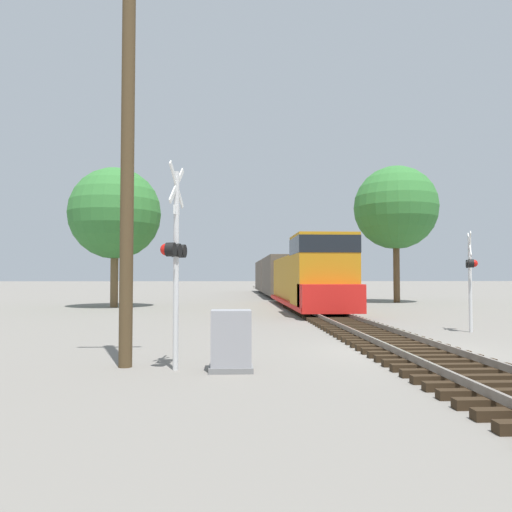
# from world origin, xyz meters

# --- Properties ---
(ground_plane) EXTENTS (400.00, 400.00, 0.00)m
(ground_plane) POSITION_xyz_m (0.00, 0.00, 0.00)
(ground_plane) COLOR slate
(rail_track_bed) EXTENTS (2.60, 160.00, 0.31)m
(rail_track_bed) POSITION_xyz_m (0.00, -0.00, 0.14)
(rail_track_bed) COLOR black
(rail_track_bed) RESTS_ON ground
(freight_train) EXTENTS (3.03, 46.49, 4.18)m
(freight_train) POSITION_xyz_m (0.00, 32.58, 1.96)
(freight_train) COLOR #B77A14
(freight_train) RESTS_ON ground
(crossing_signal_near) EXTENTS (0.50, 1.01, 4.50)m
(crossing_signal_near) POSITION_xyz_m (-5.94, -2.27, 2.52)
(crossing_signal_near) COLOR silver
(crossing_signal_near) RESTS_ON ground
(crossing_signal_far) EXTENTS (0.59, 1.00, 3.66)m
(crossing_signal_far) POSITION_xyz_m (4.03, 4.55, 2.25)
(crossing_signal_far) COLOR silver
(crossing_signal_far) RESTS_ON ground
(relay_cabinet) EXTENTS (0.94, 0.68, 1.31)m
(relay_cabinet) POSITION_xyz_m (-4.70, -2.50, 0.64)
(relay_cabinet) COLOR slate
(relay_cabinet) RESTS_ON ground
(utility_pole) EXTENTS (1.80, 0.30, 9.58)m
(utility_pole) POSITION_xyz_m (-7.07, -1.88, 4.91)
(utility_pole) COLOR #4C3A23
(utility_pole) RESTS_ON ground
(tree_far_right) EXTENTS (6.02, 6.02, 9.21)m
(tree_far_right) POSITION_xyz_m (-12.41, 19.99, 6.18)
(tree_far_right) COLOR brown
(tree_far_right) RESTS_ON ground
(tree_mid_background) EXTENTS (6.51, 6.51, 10.68)m
(tree_mid_background) POSITION_xyz_m (8.15, 25.02, 7.40)
(tree_mid_background) COLOR brown
(tree_mid_background) RESTS_ON ground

